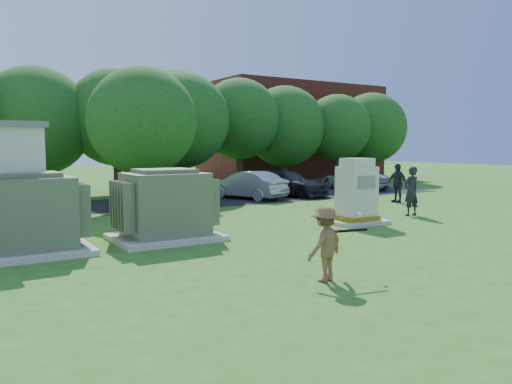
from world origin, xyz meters
TOP-DOWN VIEW (x-y plane):
  - ground at (0.00, 0.00)m, footprint 120.00×120.00m
  - brick_building at (18.00, 27.00)m, footprint 15.00×8.00m
  - parking_strip at (7.00, 13.50)m, footprint 20.00×6.00m
  - transformer_left at (-6.50, 4.50)m, footprint 3.00×2.40m
  - transformer_right at (-2.80, 4.50)m, footprint 3.00×2.40m
  - generator_cabinet at (4.05, 3.81)m, footprint 1.89×1.55m
  - picnic_table at (0.16, 9.31)m, footprint 2.05×1.54m
  - batter at (-1.76, -1.45)m, footprint 1.11×0.82m
  - person_by_generator at (7.23, 4.13)m, footprint 0.72×0.48m
  - person_walking_right at (10.31, 7.65)m, footprint 0.46×1.11m
  - car_white at (-0.06, 12.94)m, footprint 2.27×4.13m
  - car_silver_a at (5.02, 12.93)m, footprint 2.82×4.60m
  - car_dark at (7.58, 13.05)m, footprint 3.64×5.24m
  - car_silver_b at (13.50, 14.08)m, footprint 2.40×4.66m
  - batting_equipment at (-1.21, -1.50)m, footprint 1.19×0.53m
  - tree_row at (1.75, 18.50)m, footprint 41.30×13.30m

SIDE VIEW (x-z plane):
  - ground at x=0.00m, z-range 0.00..0.00m
  - parking_strip at x=7.00m, z-range 0.00..0.01m
  - picnic_table at x=0.16m, z-range 0.11..0.99m
  - car_silver_b at x=13.50m, z-range 0.00..1.26m
  - car_white at x=-0.06m, z-range 0.00..1.33m
  - car_dark at x=7.58m, z-range 0.00..1.41m
  - car_silver_a at x=5.02m, z-range 0.00..1.43m
  - batter at x=-1.76m, z-range 0.00..1.53m
  - person_walking_right at x=10.31m, z-range 0.00..1.89m
  - person_by_generator at x=7.23m, z-range 0.00..1.93m
  - transformer_left at x=-6.50m, z-range -0.07..2.00m
  - transformer_right at x=-2.80m, z-range -0.07..2.00m
  - generator_cabinet at x=4.05m, z-range -0.14..2.16m
  - batting_equipment at x=-1.21m, z-range 0.88..1.21m
  - brick_building at x=18.00m, z-range 0.00..8.00m
  - tree_row at x=1.75m, z-range 0.50..7.80m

